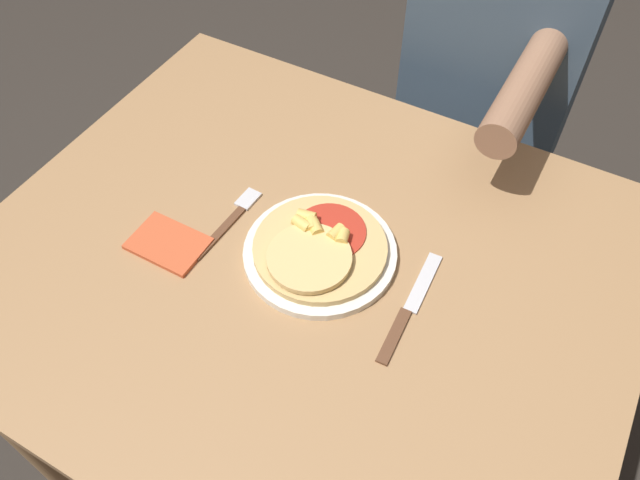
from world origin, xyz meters
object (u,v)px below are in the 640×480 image
Objects in this scene: dining_table at (304,298)px; plate at (320,253)px; fork at (231,219)px; person_diner at (491,81)px; pizza at (318,247)px; knife at (409,308)px.

plate is (0.02, 0.02, 0.12)m from dining_table.
fork is at bearing 173.81° from dining_table.
plate is 0.21× the size of person_diner.
dining_table is 5.99× the size of fork.
pizza reaches higher than plate.
plate is 0.65m from person_diner.
dining_table is 4.84× the size of pizza.
knife is 0.68m from person_diner.
fork reaches higher than dining_table.
person_diner is at bearing 81.69° from dining_table.
dining_table is 0.12m from plate.
knife reaches higher than dining_table.
pizza reaches higher than fork.
knife is at bearing -8.06° from plate.
fork is at bearing -110.83° from person_diner.
person_diner is (-0.09, 0.67, -0.05)m from knife.
dining_table is 0.68m from person_diner.
plate is 1.15× the size of pizza.
person_diner is (0.10, 0.67, 0.06)m from dining_table.
fork is 0.70m from person_diner.
person_diner reaches higher than pizza.
knife is (0.34, -0.02, 0.00)m from fork.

